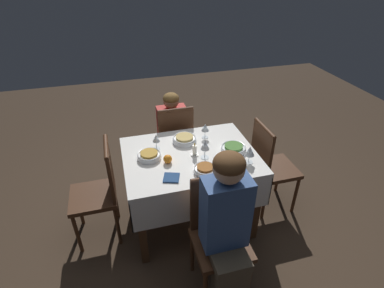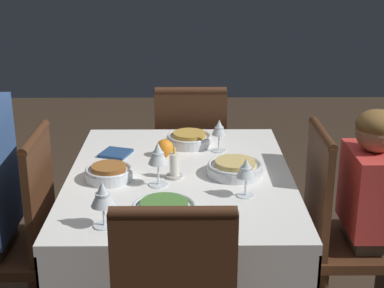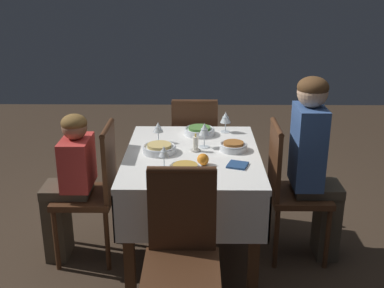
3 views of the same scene
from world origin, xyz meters
name	(u,v)px [view 3 (image 3 of 3)]	position (x,y,z in m)	size (l,w,h in m)	color
ground_plane	(192,255)	(0.00, 0.00, 0.00)	(8.00, 8.00, 0.00)	#3D2D21
dining_table	(192,170)	(0.00, 0.00, 0.64)	(1.11, 0.85, 0.76)	white
chair_north	(290,185)	(-0.04, 0.64, 0.52)	(0.38, 0.38, 0.93)	#472816
chair_south	(94,187)	(0.00, -0.64, 0.52)	(0.38, 0.38, 0.93)	#472816
chair_west	(195,147)	(-0.77, 0.01, 0.52)	(0.38, 0.38, 0.93)	#472816
chair_east	(182,252)	(0.77, -0.05, 0.52)	(0.38, 0.38, 0.93)	#472816
person_adult_denim	(314,159)	(-0.04, 0.79, 0.70)	(0.30, 0.34, 1.24)	#4C4233
person_child_red	(69,181)	(0.00, -0.80, 0.55)	(0.30, 0.33, 1.01)	#4C4233
bowl_north	(233,146)	(-0.05, 0.26, 0.78)	(0.18, 0.18, 0.06)	silver
wine_glass_north	(204,130)	(-0.11, 0.08, 0.87)	(0.07, 0.07, 0.17)	white
bowl_south	(159,148)	(-0.01, -0.21, 0.78)	(0.21, 0.21, 0.06)	silver
wine_glass_south	(158,128)	(-0.20, -0.23, 0.85)	(0.07, 0.07, 0.14)	white
bowl_west	(199,131)	(-0.37, 0.05, 0.78)	(0.21, 0.21, 0.06)	silver
wine_glass_west	(226,118)	(-0.43, 0.23, 0.86)	(0.08, 0.08, 0.15)	white
bowl_east	(185,169)	(0.34, -0.04, 0.78)	(0.20, 0.20, 0.06)	silver
wine_glass_east	(164,152)	(0.25, -0.16, 0.85)	(0.06, 0.06, 0.14)	white
candle_centerpiece	(196,145)	(-0.03, 0.02, 0.80)	(0.06, 0.06, 0.12)	beige
orange_fruit	(203,159)	(0.20, 0.07, 0.79)	(0.07, 0.07, 0.07)	orange
napkin_red_folded	(238,165)	(0.22, 0.27, 0.76)	(0.15, 0.14, 0.01)	navy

